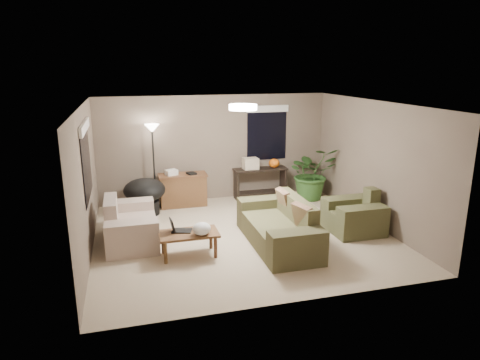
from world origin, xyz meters
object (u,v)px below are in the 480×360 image
object	(u,v)px
coffee_table	(189,236)
desk	(183,190)
main_sofa	(280,228)
cat_scratching_post	(348,214)
console_table	(260,181)
papasan_chair	(145,194)
loveseat	(130,226)
armchair	(354,217)
houseplant	(312,179)
floor_lamp	(152,138)

from	to	relation	value
coffee_table	desk	xyz separation A→B (m)	(0.28, 2.75, 0.02)
main_sofa	cat_scratching_post	bearing A→B (deg)	18.05
console_table	papasan_chair	bearing A→B (deg)	-170.31
desk	loveseat	bearing A→B (deg)	-123.98
desk	armchair	bearing A→B (deg)	-39.24
armchair	desk	xyz separation A→B (m)	(-3.02, 2.47, 0.08)
console_table	cat_scratching_post	size ratio (longest dim) A/B	2.60
coffee_table	desk	size ratio (longest dim) A/B	0.91
main_sofa	desk	distance (m)	3.01
papasan_chair	houseplant	xyz separation A→B (m)	(3.97, 0.10, 0.04)
armchair	cat_scratching_post	bearing A→B (deg)	78.53
main_sofa	cat_scratching_post	distance (m)	1.79
armchair	houseplant	size ratio (longest dim) A/B	0.77
armchair	houseplant	world-z (taller)	houseplant
main_sofa	cat_scratching_post	world-z (taller)	main_sofa
desk	houseplant	distance (m)	3.11
houseplant	loveseat	bearing A→B (deg)	-160.21
main_sofa	floor_lamp	distance (m)	3.64
papasan_chair	cat_scratching_post	size ratio (longest dim) A/B	2.06
loveseat	main_sofa	bearing A→B (deg)	-17.48
loveseat	cat_scratching_post	size ratio (longest dim) A/B	3.20
loveseat	armchair	distance (m)	4.31
armchair	loveseat	bearing A→B (deg)	171.67
coffee_table	houseplant	world-z (taller)	houseplant
papasan_chair	cat_scratching_post	bearing A→B (deg)	-23.55
loveseat	floor_lamp	bearing A→B (deg)	72.12
console_table	cat_scratching_post	distance (m)	2.52
loveseat	coffee_table	distance (m)	1.32
loveseat	papasan_chair	distance (m)	1.51
armchair	desk	world-z (taller)	armchair
floor_lamp	desk	bearing A→B (deg)	-5.83
coffee_table	floor_lamp	world-z (taller)	floor_lamp
main_sofa	armchair	size ratio (longest dim) A/B	2.20
armchair	floor_lamp	bearing A→B (deg)	145.25
papasan_chair	houseplant	world-z (taller)	houseplant
cat_scratching_post	coffee_table	bearing A→B (deg)	-169.42
main_sofa	desk	bearing A→B (deg)	117.52
console_table	papasan_chair	distance (m)	2.83
papasan_chair	floor_lamp	distance (m)	1.25
desk	main_sofa	bearing A→B (deg)	-62.48
houseplant	cat_scratching_post	world-z (taller)	houseplant
armchair	desk	distance (m)	3.90
desk	floor_lamp	bearing A→B (deg)	174.17
coffee_table	desk	world-z (taller)	desk
loveseat	cat_scratching_post	world-z (taller)	loveseat
papasan_chair	houseplant	distance (m)	3.98
loveseat	coffee_table	world-z (taller)	loveseat
loveseat	cat_scratching_post	distance (m)	4.34
main_sofa	papasan_chair	bearing A→B (deg)	134.86
armchair	floor_lamp	xyz separation A→B (m)	(-3.65, 2.53, 1.30)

